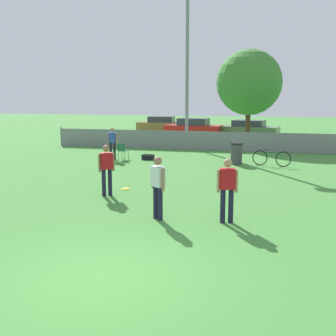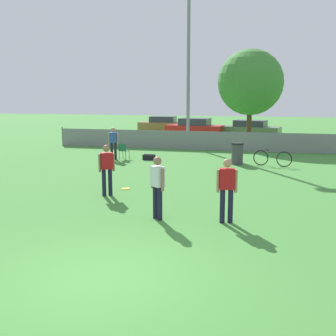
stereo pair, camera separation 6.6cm
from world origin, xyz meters
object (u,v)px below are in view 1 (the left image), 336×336
(frisbee_disc, at_px, (125,189))
(folding_chair_sideline, at_px, (123,150))
(player_receiver_white, at_px, (158,184))
(spectator_in_blue, at_px, (112,141))
(parked_car_tan, at_px, (162,124))
(parked_car_red, at_px, (193,128))
(light_pole, at_px, (187,51))
(trash_bin, at_px, (236,153))
(player_thrower_red, at_px, (107,167))
(gear_bag_sideline, at_px, (148,157))
(bicycle_sideline, at_px, (271,158))
(player_defender_red, at_px, (227,186))
(parked_car_olive, at_px, (249,129))
(tree_near_pole, at_px, (249,82))

(frisbee_disc, height_order, folding_chair_sideline, folding_chair_sideline)
(player_receiver_white, bearing_deg, spectator_in_blue, 157.12)
(parked_car_tan, xyz_separation_m, parked_car_red, (3.53, -3.58, 0.02))
(light_pole, relative_size, trash_bin, 9.95)
(player_thrower_red, height_order, gear_bag_sideline, player_thrower_red)
(frisbee_disc, height_order, bicycle_sideline, bicycle_sideline)
(frisbee_disc, distance_m, trash_bin, 7.09)
(player_defender_red, bearing_deg, gear_bag_sideline, 105.84)
(parked_car_tan, xyz_separation_m, parked_car_olive, (7.73, -3.13, -0.01))
(tree_near_pole, distance_m, bicycle_sideline, 9.56)
(folding_chair_sideline, bearing_deg, gear_bag_sideline, -160.87)
(parked_car_red, bearing_deg, gear_bag_sideline, -84.94)
(trash_bin, bearing_deg, folding_chair_sideline, 179.08)
(tree_near_pole, xyz_separation_m, frisbee_disc, (-3.17, -14.86, -3.99))
(player_receiver_white, bearing_deg, player_defender_red, 43.24)
(light_pole, height_order, player_receiver_white, light_pole)
(player_receiver_white, xyz_separation_m, player_defender_red, (1.76, 0.12, 0.00))
(frisbee_disc, bearing_deg, tree_near_pole, 77.95)
(player_receiver_white, xyz_separation_m, frisbee_disc, (-2.03, 3.14, -0.93))
(player_defender_red, height_order, gear_bag_sideline, player_defender_red)
(bicycle_sideline, height_order, parked_car_red, parked_car_red)
(player_receiver_white, relative_size, parked_car_red, 0.37)
(bicycle_sideline, xyz_separation_m, trash_bin, (-1.60, 0.13, 0.14))
(parked_car_tan, bearing_deg, player_thrower_red, -82.31)
(player_defender_red, height_order, parked_car_red, player_defender_red)
(player_thrower_red, bearing_deg, tree_near_pole, 42.11)
(light_pole, distance_m, tree_near_pole, 4.71)
(parked_car_red, bearing_deg, tree_near_pole, -37.66)
(parked_car_olive, bearing_deg, trash_bin, -78.23)
(player_defender_red, distance_m, parked_car_tan, 26.90)
(tree_near_pole, bearing_deg, player_receiver_white, -93.62)
(bicycle_sideline, bearing_deg, parked_car_olive, 109.57)
(player_thrower_red, relative_size, parked_car_red, 0.37)
(spectator_in_blue, relative_size, frisbee_disc, 5.49)
(frisbee_disc, xyz_separation_m, parked_car_olive, (2.98, 19.36, 0.65))
(trash_bin, bearing_deg, parked_car_red, 109.38)
(folding_chair_sideline, relative_size, gear_bag_sideline, 1.39)
(player_thrower_red, xyz_separation_m, gear_bag_sideline, (-0.95, 7.66, -0.81))
(player_defender_red, relative_size, parked_car_olive, 0.35)
(tree_near_pole, height_order, folding_chair_sideline, tree_near_pole)
(light_pole, relative_size, player_receiver_white, 6.13)
(light_pole, distance_m, parked_car_tan, 12.12)
(bicycle_sideline, bearing_deg, trash_bin, -172.80)
(frisbee_disc, bearing_deg, parked_car_tan, 101.92)
(spectator_in_blue, xyz_separation_m, frisbee_disc, (2.93, -6.26, -0.91))
(light_pole, bearing_deg, player_defender_red, -74.73)
(frisbee_disc, distance_m, folding_chair_sideline, 6.87)
(tree_near_pole, relative_size, folding_chair_sideline, 7.56)
(parked_car_tan, bearing_deg, parked_car_red, -48.63)
(light_pole, relative_size, spectator_in_blue, 6.23)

